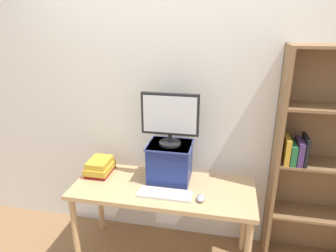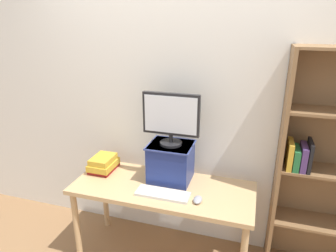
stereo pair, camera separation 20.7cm
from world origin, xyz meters
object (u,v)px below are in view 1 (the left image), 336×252
computer_monitor (170,117)px  keyboard (165,194)px  bookshelf_unit (325,163)px  riser_box (170,161)px  computer_mouse (201,198)px  desk (163,195)px  book_stack (100,167)px

computer_monitor → keyboard: (0.01, -0.26, -0.53)m
bookshelf_unit → riser_box: (-1.21, -0.14, -0.04)m
keyboard → computer_mouse: 0.27m
desk → computer_monitor: size_ratio=3.18×
computer_monitor → computer_mouse: bearing=-42.5°
keyboard → riser_box: bearing=92.8°
desk → riser_box: bearing=77.3°
desk → computer_mouse: computer_mouse is taller
desk → book_stack: book_stack is taller
desk → computer_monitor: (0.03, 0.13, 0.63)m
computer_mouse → desk: bearing=157.6°
riser_box → keyboard: size_ratio=0.87×
bookshelf_unit → riser_box: bearing=-173.6°
computer_monitor → keyboard: bearing=-87.1°
desk → riser_box: (0.03, 0.13, 0.25)m
bookshelf_unit → computer_mouse: (-0.93, -0.40, -0.19)m
bookshelf_unit → keyboard: size_ratio=4.40×
bookshelf_unit → book_stack: bearing=-174.9°
desk → computer_mouse: (0.32, -0.13, 0.10)m
bookshelf_unit → book_stack: 1.84m
bookshelf_unit → desk: bearing=-167.8°
book_stack → computer_mouse: bearing=-14.6°
riser_box → keyboard: 0.30m
keyboard → computer_mouse: size_ratio=3.96×
riser_box → computer_monitor: 0.38m
desk → computer_monitor: 0.64m
desk → keyboard: keyboard is taller
desk → keyboard: 0.16m
riser_box → keyboard: riser_box is taller
bookshelf_unit → computer_mouse: bookshelf_unit is taller
book_stack → bookshelf_unit: bearing=5.1°
keyboard → computer_mouse: bearing=-1.3°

